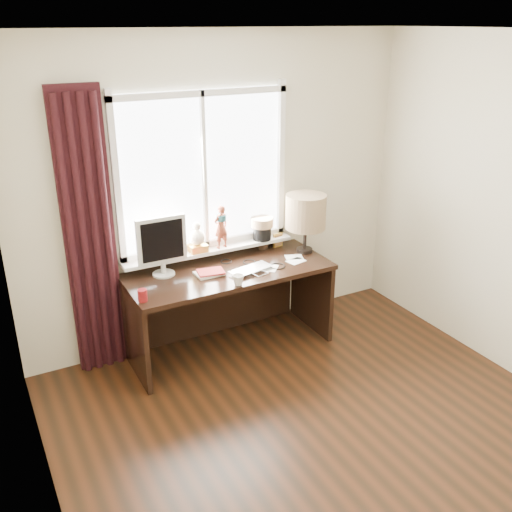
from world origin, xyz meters
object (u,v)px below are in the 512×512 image
desk (224,292)px  monitor (162,243)px  mug (238,280)px  table_lamp (306,212)px  red_cup (143,295)px  laptop (251,270)px

desk → monitor: monitor is taller
mug → desk: 0.49m
mug → table_lamp: bearing=22.4°
red_cup → laptop: bearing=5.9°
red_cup → desk: size_ratio=0.05×
laptop → table_lamp: (0.62, 0.16, 0.35)m
mug → red_cup: bearing=173.5°
laptop → monitor: bearing=145.4°
monitor → desk: bearing=-6.5°
laptop → mug: size_ratio=4.06×
mug → red_cup: (-0.74, 0.08, 0.00)m
red_cup → monitor: monitor is taller
laptop → mug: mug is taller
desk → laptop: bearing=-56.1°
laptop → mug: 0.28m
mug → red_cup: size_ratio=0.98×
desk → table_lamp: table_lamp is taller
red_cup → mug: bearing=-6.5°
desk → monitor: (-0.51, 0.06, 0.52)m
table_lamp → laptop: bearing=-165.6°
red_cup → monitor: 0.53m
mug → desk: bearing=81.0°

